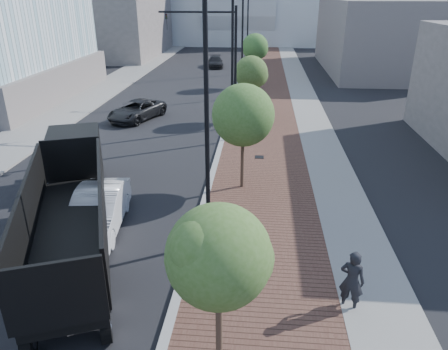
# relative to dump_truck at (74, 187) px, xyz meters

# --- Properties ---
(sidewalk) EXTENTS (7.00, 140.00, 0.12)m
(sidewalk) POSITION_rel_dump_truck_xyz_m (8.71, 28.37, -1.29)
(sidewalk) COLOR #4C2D23
(sidewalk) RESTS_ON ground
(concrete_strip) EXTENTS (2.40, 140.00, 0.13)m
(concrete_strip) POSITION_rel_dump_truck_xyz_m (11.41, 28.37, -1.29)
(concrete_strip) COLOR slate
(concrete_strip) RESTS_ON ground
(curb) EXTENTS (0.30, 140.00, 0.14)m
(curb) POSITION_rel_dump_truck_xyz_m (5.21, 28.37, -1.28)
(curb) COLOR gray
(curb) RESTS_ON ground
(west_sidewalk) EXTENTS (4.00, 140.00, 0.12)m
(west_sidewalk) POSITION_rel_dump_truck_xyz_m (-7.79, 28.37, -1.29)
(west_sidewalk) COLOR slate
(west_sidewalk) RESTS_ON ground
(dump_truck) EXTENTS (6.92, 13.26, 3.21)m
(dump_truck) POSITION_rel_dump_truck_xyz_m (0.00, 0.00, 0.00)
(dump_truck) COLOR black
(dump_truck) RESTS_ON ground
(white_sedan) EXTENTS (2.34, 5.19, 1.65)m
(white_sedan) POSITION_rel_dump_truck_xyz_m (1.31, -0.98, -0.53)
(white_sedan) COLOR silver
(white_sedan) RESTS_ON ground
(dark_car_mid) EXTENTS (4.01, 5.53, 1.40)m
(dark_car_mid) POSITION_rel_dump_truck_xyz_m (-1.59, 14.76, -0.66)
(dark_car_mid) COLOR black
(dark_car_mid) RESTS_ON ground
(dark_car_far) EXTENTS (2.38, 4.63, 1.29)m
(dark_car_far) POSITION_rel_dump_truck_xyz_m (1.69, 38.86, -0.71)
(dark_car_far) COLOR black
(dark_car_far) RESTS_ON ground
(pedestrian) EXTENTS (0.86, 0.74, 2.01)m
(pedestrian) POSITION_rel_dump_truck_xyz_m (10.45, -4.77, -0.35)
(pedestrian) COLOR black
(pedestrian) RESTS_ON ground
(streetlight_1) EXTENTS (1.44, 0.56, 9.21)m
(streetlight_1) POSITION_rel_dump_truck_xyz_m (5.69, -1.63, 2.99)
(streetlight_1) COLOR black
(streetlight_1) RESTS_ON ground
(streetlight_2) EXTENTS (1.72, 0.56, 9.28)m
(streetlight_2) POSITION_rel_dump_truck_xyz_m (5.81, 10.37, 3.47)
(streetlight_2) COLOR black
(streetlight_2) RESTS_ON ground
(streetlight_3) EXTENTS (1.44, 0.56, 9.21)m
(streetlight_3) POSITION_rel_dump_truck_xyz_m (5.69, 22.37, 2.99)
(streetlight_3) COLOR black
(streetlight_3) RESTS_ON ground
(streetlight_4) EXTENTS (1.72, 0.56, 9.28)m
(streetlight_4) POSITION_rel_dump_truck_xyz_m (5.81, 34.37, 3.47)
(streetlight_4) COLOR black
(streetlight_4) RESTS_ON ground
(traffic_mast) EXTENTS (5.09, 0.20, 8.00)m
(traffic_mast) POSITION_rel_dump_truck_xyz_m (4.91, 13.37, 3.63)
(traffic_mast) COLOR black
(traffic_mast) RESTS_ON ground
(tree_0) EXTENTS (2.38, 2.33, 4.77)m
(tree_0) POSITION_rel_dump_truck_xyz_m (6.85, -7.61, 2.24)
(tree_0) COLOR #382619
(tree_0) RESTS_ON ground
(tree_1) EXTENTS (2.85, 2.85, 5.10)m
(tree_1) POSITION_rel_dump_truck_xyz_m (6.85, 3.39, 2.30)
(tree_1) COLOR #382619
(tree_1) RESTS_ON ground
(tree_2) EXTENTS (2.43, 2.38, 4.67)m
(tree_2) POSITION_rel_dump_truck_xyz_m (6.85, 15.39, 2.11)
(tree_2) COLOR #382619
(tree_2) RESTS_ON ground
(tree_3) EXTENTS (2.57, 2.55, 5.13)m
(tree_3) POSITION_rel_dump_truck_xyz_m (6.85, 27.39, 2.49)
(tree_3) COLOR #382619
(tree_3) RESTS_ON ground
(convention_center) EXTENTS (50.00, 30.00, 50.00)m
(convention_center) POSITION_rel_dump_truck_xyz_m (3.21, 73.37, 4.65)
(convention_center) COLOR #B4BCBF
(convention_center) RESTS_ON ground
(commercial_block_nw) EXTENTS (14.00, 20.00, 10.00)m
(commercial_block_nw) POSITION_rel_dump_truck_xyz_m (-14.79, 48.37, 3.65)
(commercial_block_nw) COLOR #5F5855
(commercial_block_nw) RESTS_ON ground
(commercial_block_ne) EXTENTS (12.00, 22.00, 8.00)m
(commercial_block_ne) POSITION_rel_dump_truck_xyz_m (21.21, 38.37, 2.65)
(commercial_block_ne) COLOR #69625F
(commercial_block_ne) RESTS_ON ground
(utility_cover_1) EXTENTS (0.50, 0.50, 0.02)m
(utility_cover_1) POSITION_rel_dump_truck_xyz_m (7.61, -3.63, -1.22)
(utility_cover_1) COLOR black
(utility_cover_1) RESTS_ON sidewalk
(utility_cover_2) EXTENTS (0.50, 0.50, 0.02)m
(utility_cover_2) POSITION_rel_dump_truck_xyz_m (7.61, 7.37, -1.22)
(utility_cover_2) COLOR black
(utility_cover_2) RESTS_ON sidewalk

